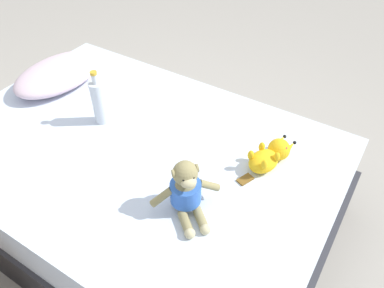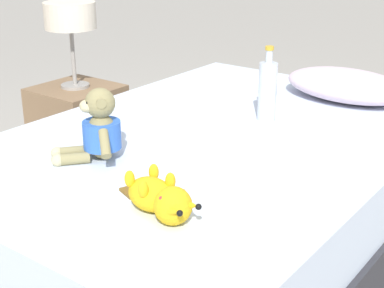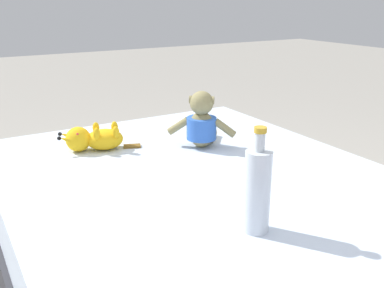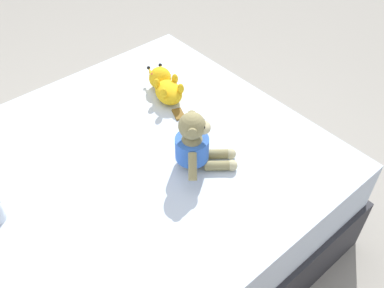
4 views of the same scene
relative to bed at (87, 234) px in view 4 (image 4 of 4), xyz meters
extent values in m
plane|color=#9E998E|center=(0.00, 0.00, -0.25)|extent=(16.00, 16.00, 0.00)
cube|color=#2D2D33|center=(0.00, 0.00, -0.11)|extent=(1.31, 1.91, 0.28)
cube|color=silver|center=(0.00, 0.00, 0.15)|extent=(1.28, 1.85, 0.23)
ellipsoid|color=#8E8456|center=(-0.17, -0.40, 0.34)|extent=(0.15, 0.15, 0.15)
cylinder|color=blue|center=(-0.17, -0.40, 0.34)|extent=(0.17, 0.17, 0.09)
sphere|color=#8E8456|center=(-0.17, -0.40, 0.45)|extent=(0.10, 0.10, 0.10)
ellipsoid|color=#C1B789|center=(-0.19, -0.43, 0.44)|extent=(0.08, 0.08, 0.04)
sphere|color=black|center=(-0.18, -0.44, 0.46)|extent=(0.01, 0.01, 0.01)
sphere|color=black|center=(-0.20, -0.42, 0.46)|extent=(0.01, 0.01, 0.01)
cylinder|color=#8E8456|center=(-0.13, -0.43, 0.46)|extent=(0.03, 0.03, 0.03)
cylinder|color=#8E8456|center=(-0.20, -0.37, 0.46)|extent=(0.03, 0.03, 0.03)
cylinder|color=#8E8456|center=(-0.09, -0.46, 0.35)|extent=(0.09, 0.08, 0.08)
cylinder|color=#8E8456|center=(-0.24, -0.34, 0.35)|extent=(0.09, 0.08, 0.08)
cylinder|color=#8E8456|center=(-0.20, -0.49, 0.28)|extent=(0.09, 0.10, 0.04)
cylinder|color=#8E8456|center=(-0.25, -0.45, 0.28)|extent=(0.09, 0.10, 0.04)
sphere|color=#C1B789|center=(-0.24, -0.53, 0.28)|extent=(0.04, 0.04, 0.04)
sphere|color=#C1B789|center=(-0.28, -0.49, 0.28)|extent=(0.04, 0.04, 0.04)
ellipsoid|color=yellow|center=(0.19, -0.57, 0.30)|extent=(0.18, 0.15, 0.08)
sphere|color=yellow|center=(0.29, -0.60, 0.31)|extent=(0.10, 0.10, 0.10)
cone|color=yellow|center=(0.34, -0.59, 0.32)|extent=(0.07, 0.05, 0.05)
sphere|color=black|center=(0.36, -0.59, 0.33)|extent=(0.02, 0.02, 0.02)
cone|color=yellow|center=(0.32, -0.64, 0.32)|extent=(0.07, 0.05, 0.05)
sphere|color=black|center=(0.35, -0.65, 0.33)|extent=(0.02, 0.02, 0.02)
sphere|color=red|center=(0.30, -0.57, 0.34)|extent=(0.02, 0.02, 0.02)
sphere|color=red|center=(0.28, -0.63, 0.34)|extent=(0.02, 0.02, 0.02)
ellipsoid|color=yellow|center=(0.23, -0.54, 0.34)|extent=(0.03, 0.03, 0.05)
ellipsoid|color=yellow|center=(0.21, -0.62, 0.34)|extent=(0.03, 0.03, 0.05)
ellipsoid|color=yellow|center=(0.16, -0.52, 0.34)|extent=(0.03, 0.03, 0.05)
ellipsoid|color=yellow|center=(0.13, -0.59, 0.34)|extent=(0.03, 0.03, 0.05)
cube|color=brown|center=(0.08, -0.54, 0.26)|extent=(0.08, 0.06, 0.01)
camera|label=1|loc=(-0.96, -0.93, 1.46)|focal=35.30mm
camera|label=2|loc=(1.11, -1.61, 0.99)|focal=54.15mm
camera|label=3|loc=(0.73, 1.05, 0.85)|focal=40.75mm
camera|label=4|loc=(-0.99, 0.31, 1.40)|focal=39.62mm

